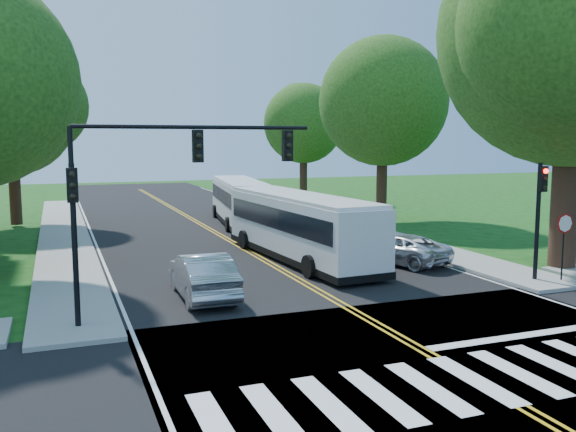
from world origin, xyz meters
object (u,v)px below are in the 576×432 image
signal_nw (158,175)px  bus_follow (240,201)px  signal_ne (540,205)px  dark_sedan (355,234)px  hatchback (203,275)px  suv (399,249)px  bus_lead (300,226)px

signal_nw → bus_follow: size_ratio=0.64×
signal_ne → dark_sedan: 10.13m
bus_follow → dark_sedan: bearing=113.9°
hatchback → suv: bearing=-162.6°
hatchback → suv: hatchback is taller
hatchback → signal_nw: bearing=54.1°
signal_ne → signal_nw: bearing=-180.0°
hatchback → dark_sedan: size_ratio=1.04×
bus_lead → bus_follow: 12.58m
bus_follow → suv: (2.90, -14.78, -0.85)m
signal_nw → dark_sedan: (11.26, 9.48, -3.71)m
bus_lead → suv: (3.81, -2.23, -0.92)m
signal_ne → suv: size_ratio=0.95×
signal_ne → suv: signal_ne is taller
bus_lead → bus_follow: size_ratio=1.04×
signal_ne → bus_follow: 20.75m
bus_lead → hatchback: bearing=37.8°
signal_nw → signal_ne: bearing=0.0°
suv → dark_sedan: 4.37m
bus_follow → suv: 15.09m
signal_nw → dark_sedan: 15.18m
bus_lead → hatchback: bus_lead is taller
hatchback → dark_sedan: (9.47, 7.10, -0.12)m
bus_follow → dark_sedan: 10.86m
signal_nw → dark_sedan: size_ratio=1.59×
signal_ne → bus_follow: size_ratio=0.39×
dark_sedan → signal_ne: bearing=103.2°
hatchback → dark_sedan: bearing=-142.0°
signal_nw → bus_lead: (7.37, 7.34, -2.81)m
bus_lead → dark_sedan: bearing=-155.1°
signal_ne → dark_sedan: (-2.79, 9.47, -2.30)m
suv → dark_sedan: size_ratio=1.03×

